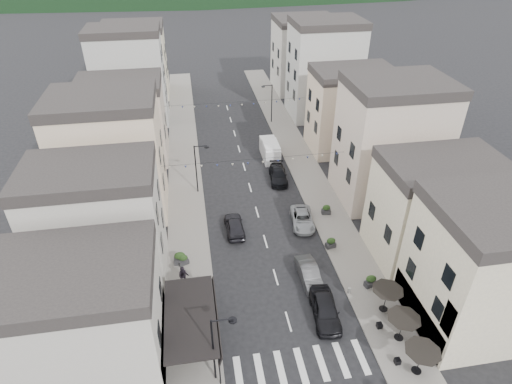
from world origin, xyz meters
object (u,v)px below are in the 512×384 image
parked_car_d (278,175)px  parked_car_c (302,219)px  parked_car_e (234,226)px  delivery_van (270,150)px  parked_car_b (309,274)px  pedestrian_b (184,276)px  parked_car_a (325,310)px  pedestrian_a (211,286)px

parked_car_d → parked_car_c: bearing=-80.0°
parked_car_e → parked_car_d: bearing=-126.1°
parked_car_e → delivery_van: 16.14m
delivery_van → parked_car_b: bearing=-91.9°
parked_car_b → parked_car_c: parked_car_b is taller
parked_car_b → pedestrian_b: bearing=172.3°
parked_car_c → pedestrian_b: 14.02m
parked_car_a → parked_car_e: bearing=120.8°
parked_car_a → pedestrian_a: 9.62m
pedestrian_a → parked_car_c: bearing=14.0°
parked_car_d → pedestrian_a: (-9.41, -17.19, 0.17)m
pedestrian_a → pedestrian_b: size_ratio=0.81×
parked_car_a → pedestrian_b: (-10.97, 5.37, 0.23)m
pedestrian_a → parked_car_e: bearing=44.5°
parked_car_c → pedestrian_b: size_ratio=2.48×
parked_car_a → parked_car_b: (-0.16, 4.23, -0.11)m
parked_car_d → parked_car_e: parked_car_e is taller
parked_car_b → parked_car_d: size_ratio=0.89×
parked_car_c → pedestrian_b: (-12.27, -6.78, 0.41)m
parked_car_b → parked_car_e: size_ratio=0.99×
delivery_van → parked_car_c: bearing=-87.4°
parked_car_d → delivery_van: 5.66m
parked_car_a → pedestrian_b: 12.21m
parked_car_c → delivery_van: size_ratio=0.94×
parked_car_d → delivery_van: (0.09, 5.64, 0.46)m
parked_car_e → delivery_van: size_ratio=0.88×
parked_car_c → parked_car_d: parked_car_d is taller
pedestrian_b → parked_car_c: bearing=34.1°
parked_car_a → delivery_van: 26.83m
parked_car_c → parked_car_d: (-0.65, 9.04, 0.06)m
delivery_van → pedestrian_a: (-9.50, -22.83, -0.29)m
parked_car_d → parked_car_e: size_ratio=1.11×
parked_car_a → parked_car_d: size_ratio=1.00×
parked_car_d → pedestrian_a: bearing=-112.8°
parked_car_c → parked_car_d: bearing=100.8°
parked_car_d → pedestrian_b: pedestrian_b is taller
delivery_van → pedestrian_b: size_ratio=2.65×
pedestrian_b → parked_car_e: bearing=57.2°
parked_car_b → parked_car_d: bearing=85.5°
parked_car_b → pedestrian_a: bearing=179.9°
parked_car_b → parked_car_e: (-5.60, 7.83, 0.03)m
delivery_van → parked_car_a: bearing=-91.2°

